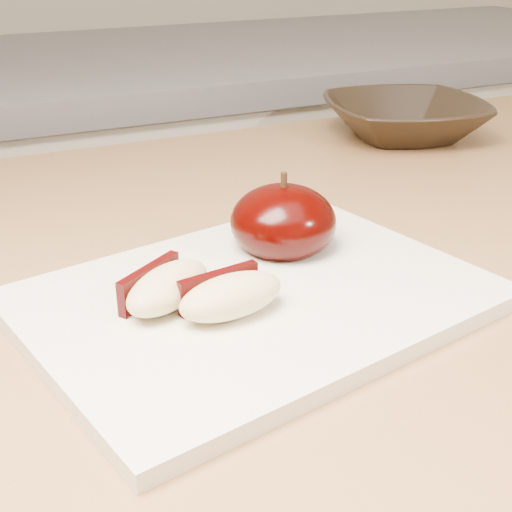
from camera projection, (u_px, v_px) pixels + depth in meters
name	position (u px, v px, depth m)	size (l,w,h in m)	color
back_cabinet	(69.00, 321.00, 1.30)	(2.40, 0.62, 0.94)	silver
cutting_board	(256.00, 298.00, 0.47)	(0.29, 0.21, 0.01)	white
apple_half	(283.00, 222.00, 0.52)	(0.10, 0.10, 0.07)	black
apple_wedge_a	(166.00, 287.00, 0.44)	(0.08, 0.07, 0.03)	beige
apple_wedge_b	(230.00, 295.00, 0.43)	(0.07, 0.04, 0.03)	beige
bowl	(404.00, 118.00, 0.84)	(0.18, 0.18, 0.04)	black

